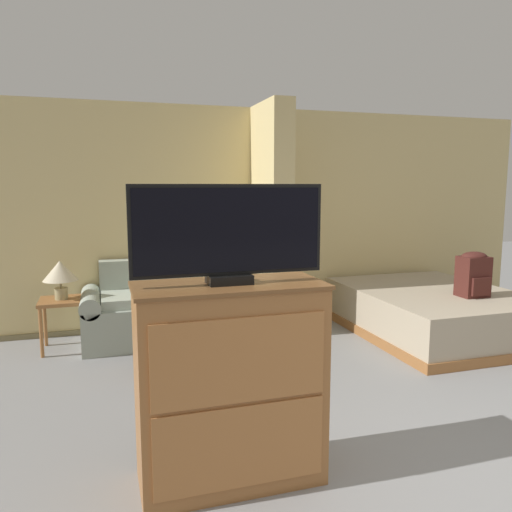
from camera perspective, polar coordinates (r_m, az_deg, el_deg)
ground_plane at (r=3.23m, az=26.96°, el=-24.30°), size 20.00×20.00×0.00m
wall_back at (r=6.23m, az=1.31°, el=4.52°), size 7.22×0.16×2.60m
wall_partition_pillar at (r=5.74m, az=1.75°, el=4.26°), size 0.24×0.85×2.60m
couch at (r=5.63m, az=-9.56°, el=-6.06°), size 1.92×0.84×0.86m
coffee_table at (r=4.61m, az=-8.87°, el=-8.64°), size 0.67×0.45×0.42m
side_table at (r=5.49m, az=-21.28°, el=-5.53°), size 0.44×0.44×0.53m
table_lamp at (r=5.42m, az=-21.48°, el=-1.76°), size 0.35×0.35×0.40m
tv_dresser at (r=2.90m, az=-2.98°, el=-14.39°), size 1.05×0.48×1.15m
tv at (r=2.70m, az=-3.12°, el=2.59°), size 1.06×0.16×0.54m
bed at (r=6.09m, az=19.43°, el=-5.92°), size 1.72×2.18×0.50m
backpack at (r=5.79m, az=23.60°, el=-1.83°), size 0.30×0.26×0.48m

